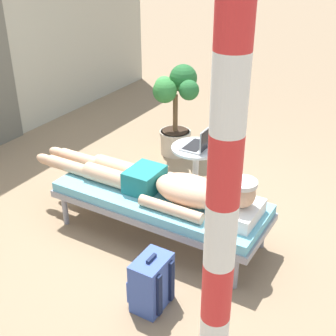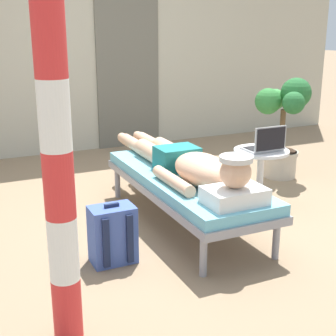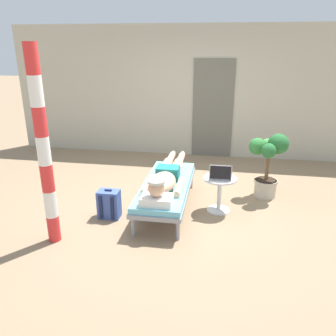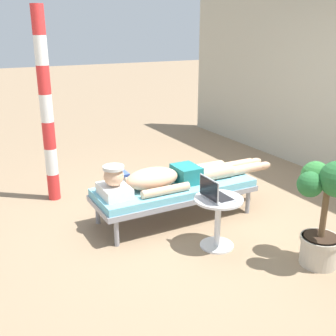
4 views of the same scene
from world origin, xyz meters
name	(u,v)px [view 4 (image 4 of 4)]	position (x,y,z in m)	size (l,w,h in m)	color
ground_plane	(192,220)	(0.00, 0.00, 0.00)	(40.00, 40.00, 0.00)	#8C7256
lounge_chair	(175,190)	(-0.14, -0.16, 0.35)	(0.67, 1.85, 0.42)	gray
person_reclining	(171,176)	(-0.14, -0.21, 0.52)	(0.53, 2.17, 0.33)	white
side_table	(218,214)	(0.63, -0.10, 0.36)	(0.48, 0.48, 0.52)	silver
laptop	(215,194)	(0.63, -0.15, 0.58)	(0.31, 0.24, 0.23)	#A5A8AD
backpack	(119,187)	(-0.88, -0.54, 0.20)	(0.30, 0.26, 0.42)	#3F59A5
potted_plant	(325,205)	(1.35, 0.53, 0.60)	(0.59, 0.55, 1.05)	#BFB29E
porch_post	(46,108)	(-1.37, -1.24, 1.17)	(0.15, 0.15, 2.34)	red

